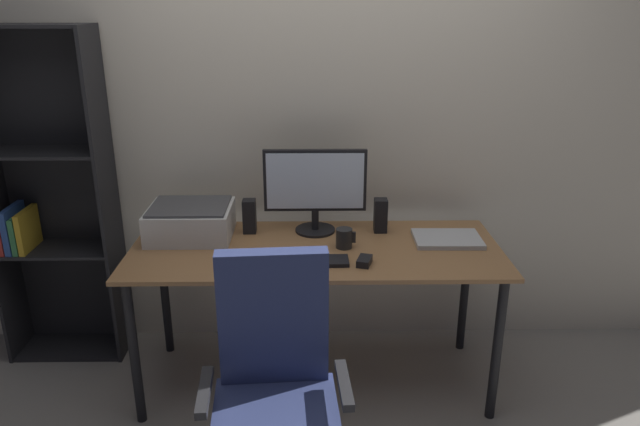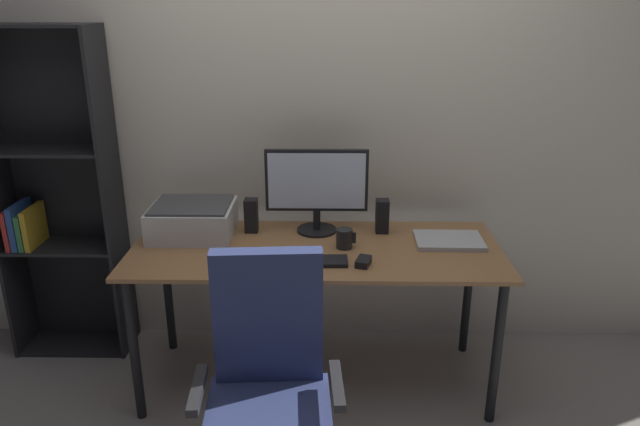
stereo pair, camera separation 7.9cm
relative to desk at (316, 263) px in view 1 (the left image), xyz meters
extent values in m
plane|color=gray|center=(0.00, 0.00, -0.66)|extent=(12.00, 12.00, 0.00)
cube|color=beige|center=(0.00, 0.52, 0.64)|extent=(6.40, 0.10, 2.60)
cube|color=olive|center=(0.00, 0.00, 0.07)|extent=(1.74, 0.70, 0.02)
cylinder|color=black|center=(-0.81, -0.29, -0.30)|extent=(0.04, 0.04, 0.72)
cylinder|color=black|center=(0.81, -0.29, -0.30)|extent=(0.04, 0.04, 0.72)
cylinder|color=black|center=(-0.81, 0.29, -0.30)|extent=(0.04, 0.04, 0.72)
cylinder|color=black|center=(0.81, 0.29, -0.30)|extent=(0.04, 0.04, 0.72)
cylinder|color=black|center=(0.00, 0.21, 0.08)|extent=(0.20, 0.20, 0.01)
cylinder|color=black|center=(0.00, 0.21, 0.14)|extent=(0.04, 0.04, 0.10)
cube|color=black|center=(0.00, 0.21, 0.35)|extent=(0.50, 0.03, 0.31)
cube|color=silver|center=(0.00, 0.20, 0.35)|extent=(0.47, 0.01, 0.28)
cube|color=black|center=(0.00, -0.18, 0.09)|extent=(0.29, 0.12, 0.02)
cube|color=black|center=(0.21, -0.19, 0.09)|extent=(0.08, 0.11, 0.03)
cylinder|color=black|center=(0.13, 0.00, 0.12)|extent=(0.08, 0.08, 0.09)
cube|color=black|center=(0.18, 0.00, 0.13)|extent=(0.02, 0.01, 0.05)
cube|color=#B7BABC|center=(0.64, 0.07, 0.09)|extent=(0.32, 0.24, 0.02)
cube|color=black|center=(-0.33, 0.20, 0.16)|extent=(0.06, 0.07, 0.17)
cube|color=black|center=(0.33, 0.20, 0.16)|extent=(0.06, 0.07, 0.17)
cube|color=silver|center=(-0.61, 0.15, 0.15)|extent=(0.40, 0.34, 0.15)
cube|color=#424244|center=(-0.61, 0.15, 0.23)|extent=(0.37, 0.31, 0.01)
cube|color=navy|center=(-0.15, -0.87, -0.21)|extent=(0.47, 0.47, 0.08)
cube|color=navy|center=(-0.16, -0.66, 0.09)|extent=(0.40, 0.10, 0.52)
cube|color=#232326|center=(-0.39, -0.87, -0.08)|extent=(0.06, 0.26, 0.03)
cube|color=#232326|center=(0.09, -0.84, -0.08)|extent=(0.06, 0.26, 0.03)
cube|color=black|center=(-1.05, 0.31, 0.21)|extent=(0.02, 0.28, 1.74)
cube|color=black|center=(-1.35, 0.45, 0.21)|extent=(0.60, 0.01, 1.74)
cube|color=black|center=(-1.35, 0.31, -0.65)|extent=(0.56, 0.26, 0.02)
cube|color=black|center=(-1.35, 0.31, -0.05)|extent=(0.56, 0.26, 0.02)
cube|color=black|center=(-1.35, 0.31, 0.47)|extent=(0.56, 0.26, 0.02)
cube|color=black|center=(-1.35, 0.31, 1.07)|extent=(0.56, 0.26, 0.02)
cube|color=#B22D28|center=(-1.59, 0.30, 0.06)|extent=(0.02, 0.22, 0.21)
cube|color=#28478C|center=(-1.55, 0.30, 0.07)|extent=(0.03, 0.22, 0.23)
cube|color=#337242|center=(-1.52, 0.30, 0.05)|extent=(0.03, 0.22, 0.19)
cube|color=gold|center=(-1.48, 0.30, 0.06)|extent=(0.03, 0.22, 0.21)
camera|label=1|loc=(-0.02, -2.55, 1.17)|focal=33.07mm
camera|label=2|loc=(0.06, -2.55, 1.17)|focal=33.07mm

